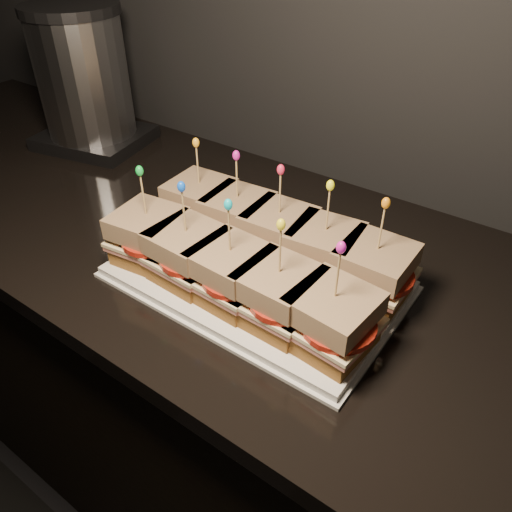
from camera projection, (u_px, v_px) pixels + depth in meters
The scene contains 78 objects.
cabinet at pixel (205, 381), 1.24m from camera, with size 2.14×0.62×0.87m, color black.
granite_slab at pixel (191, 229), 0.97m from camera, with size 2.18×0.66×0.04m, color black.
platter at pixel (256, 279), 0.81m from camera, with size 0.44×0.27×0.02m, color white.
platter_rim at pixel (256, 282), 0.81m from camera, with size 0.45×0.29×0.01m, color white.
sandwich_0_bread_bot at pixel (202, 218), 0.91m from camera, with size 0.10×0.10×0.03m, color brown.
sandwich_0_ham at pixel (201, 209), 0.90m from camera, with size 0.11×0.11×0.01m, color #BB5F53.
sandwich_0_cheese at pixel (201, 206), 0.90m from camera, with size 0.11×0.11×0.01m, color beige.
sandwich_0_tomato at pixel (203, 206), 0.88m from camera, with size 0.10×0.10×0.01m, color #B12112.
sandwich_0_bread_top at pixel (200, 192), 0.88m from camera, with size 0.10×0.10×0.03m, color #582D11.
sandwich_0_pick at pixel (198, 167), 0.85m from camera, with size 0.00×0.00×0.09m, color tan.
sandwich_0_frill at pixel (196, 143), 0.83m from camera, with size 0.01×0.01×0.02m, color orange.
sandwich_1_bread_bot at pixel (238, 233), 0.87m from camera, with size 0.10×0.10×0.03m, color brown.
sandwich_1_ham at pixel (238, 224), 0.86m from camera, with size 0.11×0.11×0.01m, color #BB5F53.
sandwich_1_cheese at pixel (238, 221), 0.86m from camera, with size 0.11×0.11×0.01m, color beige.
sandwich_1_tomato at pixel (241, 221), 0.84m from camera, with size 0.10×0.10×0.01m, color #B12112.
sandwich_1_bread_top at pixel (237, 206), 0.84m from camera, with size 0.10×0.10×0.03m, color #582D11.
sandwich_1_pick at pixel (237, 181), 0.81m from camera, with size 0.00×0.00×0.09m, color tan.
sandwich_1_frill at pixel (236, 155), 0.79m from camera, with size 0.01×0.01×0.02m, color #CB1B95.
sandwich_2_bread_bot at pixel (278, 249), 0.83m from camera, with size 0.10×0.10×0.03m, color brown.
sandwich_2_ham at pixel (278, 240), 0.82m from camera, with size 0.11×0.11×0.01m, color #BB5F53.
sandwich_2_cheese at pixel (279, 237), 0.82m from camera, with size 0.11×0.11×0.01m, color beige.
sandwich_2_tomato at pixel (283, 237), 0.81m from camera, with size 0.10×0.10×0.01m, color #B12112.
sandwich_2_bread_top at pixel (279, 222), 0.80m from camera, with size 0.10×0.10×0.03m, color #582D11.
sandwich_2_pick at pixel (280, 196), 0.77m from camera, with size 0.00×0.00×0.09m, color tan.
sandwich_2_frill at pixel (281, 170), 0.75m from camera, with size 0.01×0.01×0.02m, color #E62043.
sandwich_3_bread_bot at pixel (322, 267), 0.79m from camera, with size 0.10×0.10×0.03m, color brown.
sandwich_3_ham at pixel (323, 258), 0.78m from camera, with size 0.11×0.11×0.01m, color #BB5F53.
sandwich_3_cheese at pixel (323, 254), 0.78m from camera, with size 0.11×0.11×0.01m, color beige.
sandwich_3_tomato at pixel (329, 255), 0.77m from camera, with size 0.10×0.10×0.01m, color #B12112.
sandwich_3_bread_top at pixel (325, 239), 0.76m from camera, with size 0.10×0.10×0.03m, color #582D11.
sandwich_3_pick at pixel (328, 212), 0.73m from camera, with size 0.00×0.00×0.09m, color tan.
sandwich_3_frill at pixel (330, 185), 0.71m from camera, with size 0.01×0.01×0.02m, color #FEFC17.
sandwich_4_bread_bot at pixel (371, 287), 0.75m from camera, with size 0.10×0.10×0.03m, color brown.
sandwich_4_ham at pixel (373, 278), 0.74m from camera, with size 0.11×0.11×0.01m, color #BB5F53.
sandwich_4_cheese at pixel (373, 274), 0.74m from camera, with size 0.11×0.11×0.01m, color beige.
sandwich_4_tomato at pixel (380, 275), 0.73m from camera, with size 0.10×0.10×0.01m, color #B12112.
sandwich_4_bread_top at pixel (376, 258), 0.72m from camera, with size 0.10×0.10×0.03m, color #582D11.
sandwich_4_pick at pixel (381, 231), 0.69m from camera, with size 0.00×0.00×0.09m, color tan.
sandwich_4_frill at pixel (386, 203), 0.67m from camera, with size 0.01×0.01×0.02m, color orange.
sandwich_5_bread_bot at pixel (152, 250), 0.83m from camera, with size 0.10×0.10×0.03m, color brown.
sandwich_5_ham at pixel (150, 242), 0.82m from camera, with size 0.11×0.11×0.01m, color #BB5F53.
sandwich_5_cheese at pixel (150, 238), 0.82m from camera, with size 0.11×0.11×0.01m, color beige.
sandwich_5_tomato at pixel (152, 238), 0.80m from camera, with size 0.10×0.10×0.01m, color #B12112.
sandwich_5_bread_top at pixel (147, 223), 0.80m from camera, with size 0.10×0.10×0.03m, color #582D11.
sandwich_5_pick at pixel (143, 197), 0.77m from camera, with size 0.00×0.00×0.09m, color tan.
sandwich_5_frill at pixel (139, 171), 0.74m from camera, with size 0.01×0.01×0.02m, color green.
sandwich_6_bread_bot at pixel (190, 269), 0.79m from camera, with size 0.10×0.10×0.03m, color brown.
sandwich_6_ham at pixel (189, 260), 0.78m from camera, with size 0.11×0.11×0.01m, color #BB5F53.
sandwich_6_cheese at pixel (188, 256), 0.78m from camera, with size 0.11×0.11×0.01m, color beige.
sandwich_6_tomato at pixel (191, 257), 0.76m from camera, with size 0.10×0.10×0.01m, color #B12112.
sandwich_6_bread_top at pixel (187, 240), 0.76m from camera, with size 0.10×0.10×0.03m, color #582D11.
sandwich_6_pick at pixel (184, 214), 0.73m from camera, with size 0.00×0.00×0.09m, color tan.
sandwich_6_frill at pixel (181, 187), 0.70m from camera, with size 0.01×0.01×0.02m, color blue.
sandwich_7_bread_bot at pixel (231, 289), 0.75m from camera, with size 0.10×0.10×0.03m, color brown.
sandwich_7_ham at pixel (231, 279), 0.74m from camera, with size 0.11×0.11×0.01m, color #BB5F53.
sandwich_7_cheese at pixel (231, 276), 0.74m from camera, with size 0.11×0.11×0.01m, color beige.
sandwich_7_tomato at pixel (235, 277), 0.72m from camera, with size 0.10×0.10×0.01m, color #B12112.
sandwich_7_bread_top at pixel (230, 260), 0.72m from camera, with size 0.10×0.10×0.03m, color #582D11.
sandwich_7_pick at pixel (229, 233), 0.69m from camera, with size 0.00×0.00×0.09m, color tan.
sandwich_7_frill at pixel (228, 205), 0.66m from camera, with size 0.01×0.01×0.02m, color #0DB8CB.
sandwich_8_bread_bot at pixel (278, 311), 0.71m from camera, with size 0.10×0.10×0.03m, color brown.
sandwich_8_ham at pixel (278, 302), 0.70m from camera, with size 0.11×0.11×0.01m, color #BB5F53.
sandwich_8_cheese at pixel (278, 298), 0.70m from camera, with size 0.11×0.11×0.01m, color beige.
sandwich_8_tomato at pixel (283, 299), 0.68m from camera, with size 0.10×0.10×0.01m, color #B12112.
sandwich_8_bread_top at pixel (279, 282), 0.68m from camera, with size 0.10×0.10×0.03m, color #582D11.
sandwich_8_pick at pixel (280, 254), 0.65m from camera, with size 0.00×0.00×0.09m, color tan.
sandwich_8_frill at pixel (281, 225), 0.62m from camera, with size 0.01×0.01×0.02m, color yellow.
sandwich_9_bread_bot at pixel (330, 336), 0.67m from camera, with size 0.10×0.10×0.03m, color brown.
sandwich_9_ham at pixel (331, 326), 0.66m from camera, with size 0.11×0.11×0.01m, color #BB5F53.
sandwich_9_cheese at pixel (332, 323), 0.66m from camera, with size 0.11×0.11×0.01m, color beige.
sandwich_9_tomato at pixel (338, 325), 0.64m from camera, with size 0.10×0.10×0.01m, color #B12112.
sandwich_9_bread_top at pixel (334, 306), 0.64m from camera, with size 0.10×0.10×0.03m, color #582D11.
sandwich_9_pick at pixel (337, 277), 0.61m from camera, with size 0.00×0.00×0.09m, color tan.
sandwich_9_frill at pixel (341, 247), 0.58m from camera, with size 0.01×0.01×0.02m, color #D21AA2.
appliance_base at pixel (96, 138), 1.25m from camera, with size 0.25×0.21×0.03m, color #262628.
appliance_body at pixel (83, 77), 1.16m from camera, with size 0.21×0.21×0.27m, color silver.
appliance_lid at pixel (70, 9), 1.07m from camera, with size 0.22×0.22×0.02m, color #262628.
appliance at pixel (84, 79), 1.16m from camera, with size 0.25×0.21×0.32m, color silver, non-canonical shape.
Camera 1 is at (1.25, 1.10, 1.42)m, focal length 35.00 mm.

